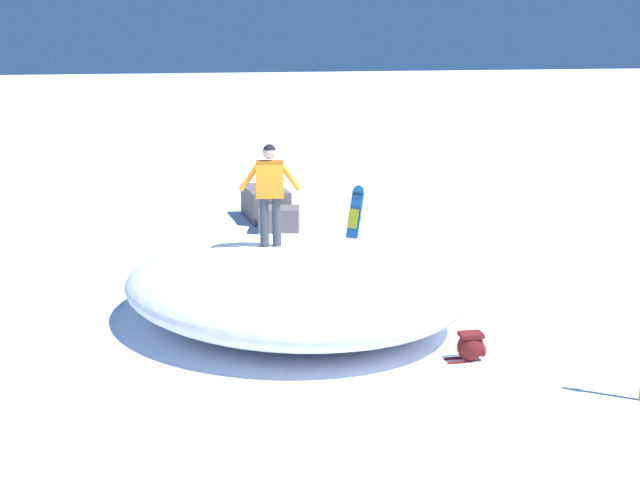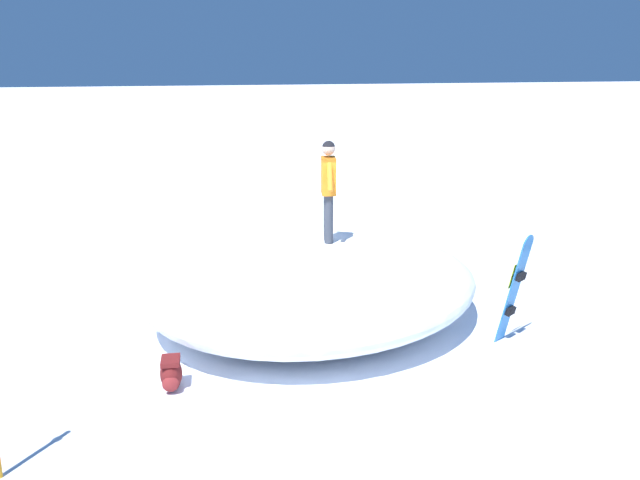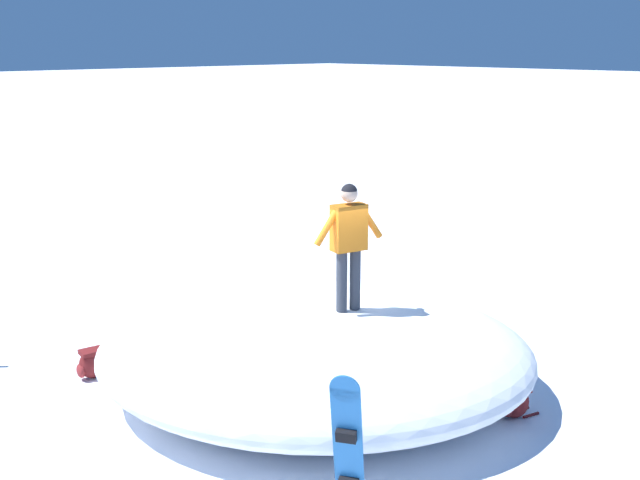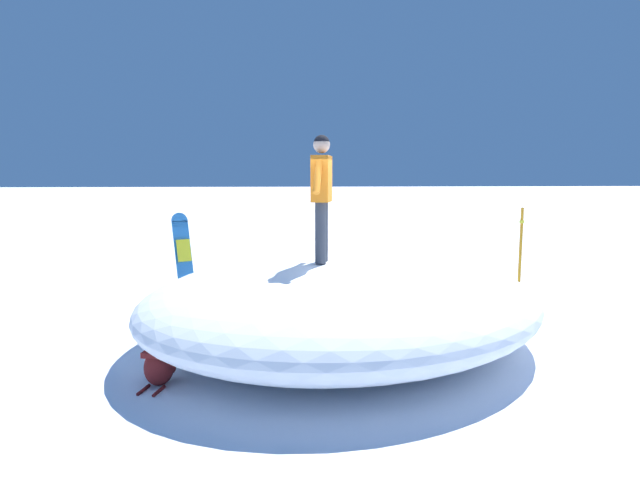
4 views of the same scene
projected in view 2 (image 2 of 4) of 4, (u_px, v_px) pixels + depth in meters
ground at (284, 317)px, 11.02m from camera, size 240.00×240.00×0.00m
snow_mound at (314, 282)px, 10.89m from camera, size 7.39×7.54×1.17m
snowboarder_standing at (328, 183)px, 10.85m from camera, size 0.98×0.33×1.64m
snowboard_primary_upright at (515, 287)px, 9.76m from camera, size 0.47×0.44×1.68m
backpack_near at (407, 270)px, 12.81m from camera, size 0.56×0.40×0.41m
backpack_far at (171, 373)px, 8.52m from camera, size 0.60×0.33×0.42m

